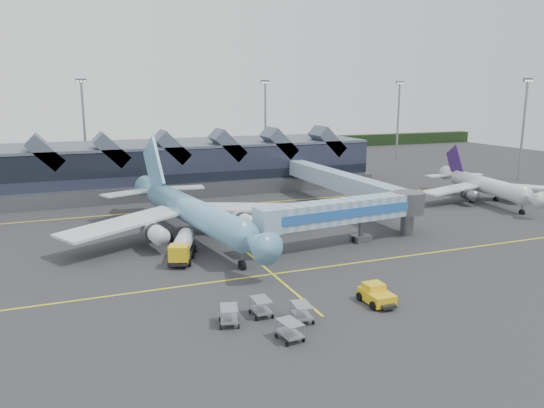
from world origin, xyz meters
name	(u,v)px	position (x,y,z in m)	size (l,w,h in m)	color
ground	(248,254)	(0.00, 0.00, 0.00)	(260.00, 260.00, 0.00)	#252527
taxi_stripes	(225,234)	(0.00, 10.00, 0.01)	(120.00, 60.00, 0.01)	yellow
tree_line_far	(132,149)	(0.00, 110.00, 2.00)	(260.00, 4.00, 4.00)	black
terminal	(146,167)	(-5.07, 47.35, 4.88)	(90.00, 22.25, 12.52)	black
light_masts	(244,122)	(21.00, 62.80, 12.49)	(132.40, 42.56, 22.45)	gray
main_airliner	(190,210)	(-4.85, 9.73, 3.86)	(35.12, 40.79, 13.12)	#64A2CB
regional_jet	(485,185)	(50.03, 14.01, 3.06)	(25.44, 28.05, 9.64)	silver
jet_bridge	(355,211)	(14.61, -0.53, 4.29)	(25.48, 6.36, 6.09)	#719BBC
fuel_truck	(183,245)	(-7.87, 1.09, 1.63)	(4.78, 8.61, 2.92)	black
pushback_tug	(376,295)	(6.05, -19.13, 0.80)	(2.60, 4.09, 1.79)	yellow
baggage_carts	(270,315)	(-4.99, -19.89, 0.89)	(7.96, 7.60, 1.59)	#93949B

